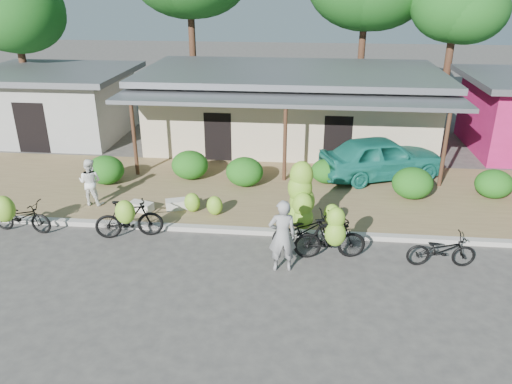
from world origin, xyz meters
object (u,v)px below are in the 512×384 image
Objects in this scene: tree_near_right at (452,3)px; bike_center at (303,211)px; bike_far_right at (441,250)px; vendor at (282,236)px; bike_left at (129,218)px; bike_far_left at (19,215)px; bystander at (90,182)px; bike_right at (331,237)px; sack_far at (141,207)px; tree_back_left at (11,9)px; sack_near at (179,204)px; teal_van at (381,157)px.

tree_near_right is 15.33m from bike_center.
bike_far_right is at bearing -101.86° from tree_near_right.
bike_left is at bearing -24.32° from vendor.
bike_left is at bearing -84.39° from bike_far_left.
bike_far_left is 2.45m from bystander.
vendor reaches higher than bike_right.
tree_near_right is 3.93× the size of bike_far_left.
bike_right is 6.38m from sack_far.
tree_near_right reaches higher than bike_far_right.
tree_near_right is (21.00, 1.50, 0.28)m from tree_back_left.
sack_far is at bearing -40.36° from vendor.
sack_near is (4.33, 1.95, -0.32)m from bike_far_left.
sack_near reaches higher than sack_far.
bike_far_right is 2.14× the size of sack_near.
sack_far is (-5.95, 2.25, -0.44)m from bike_right.
bike_left is 0.44× the size of teal_van.
vendor reaches higher than bystander.
bike_center reaches higher than bike_far_left.
tree_near_right is 1.64× the size of teal_van.
bike_far_right is at bearing -34.46° from tree_back_left.
bike_left is 5.80m from bike_right.
vendor is 1.26× the size of bystander.
teal_van reaches higher than bike_far_left.
bike_left is 5.02m from bike_center.
sack_near is at bearing -41.89° from bike_left.
bike_right is (15.20, -12.41, -4.95)m from tree_back_left.
bike_center is 3.13× the size of sack_far.
teal_van reaches higher than sack_near.
bike_right is 1.01× the size of vendor.
bike_far_left is 7.94m from vendor.
teal_van is (3.32, 6.65, -0.08)m from vendor.
vendor is 0.43× the size of teal_van.
bystander is (1.40, 1.98, 0.31)m from bike_far_left.
sack_near is 7.70m from teal_van.
bystander is (-1.76, 0.33, 0.65)m from sack_far.
sack_far is (-5.19, 1.26, -0.68)m from bike_center.
tree_back_left is 14.75m from sack_far.
sack_near is 1.13× the size of sack_far.
bike_far_right is 8.08m from sack_near.
bike_far_right is 0.92× the size of vendor.
vendor is at bearing -115.97° from tree_near_right.
bike_right reaches higher than sack_far.
bike_left is 2.77m from bystander.
bike_center is at bearing 171.38° from bystander.
bike_far_right is (2.88, -0.00, -0.23)m from bike_right.
sack_near is 0.18× the size of teal_van.
bike_left is 2.39× the size of sack_near.
bike_far_right is at bearing -18.43° from sack_near.
bystander is at bearing 59.95° from bike_center.
tree_near_right is 4.82× the size of bystander.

